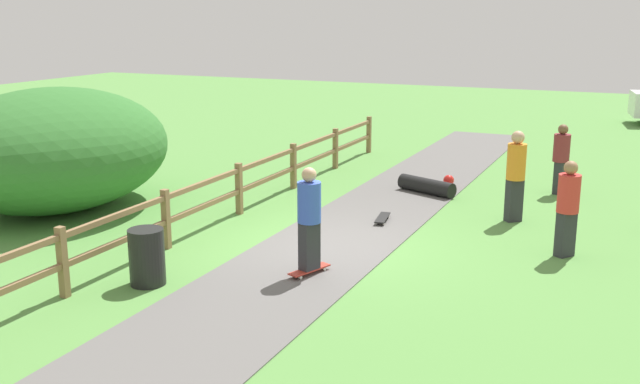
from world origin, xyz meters
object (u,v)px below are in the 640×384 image
(skateboard_loose, at_px, (382,218))
(bystander_red, at_px, (568,204))
(bystander_orange, at_px, (516,171))
(bush_large, at_px, (55,149))
(trash_bin, at_px, (147,257))
(skater_fallen, at_px, (428,185))
(skater_riding, at_px, (309,215))
(bystander_maroon, at_px, (561,156))

(skateboard_loose, distance_m, bystander_red, 3.80)
(bystander_red, relative_size, bystander_orange, 0.91)
(bush_large, relative_size, trash_bin, 5.92)
(skateboard_loose, height_order, bystander_red, bystander_red)
(skater_fallen, bearing_deg, bush_large, -146.38)
(bush_large, xyz_separation_m, trash_bin, (4.62, -2.96, -0.86))
(trash_bin, height_order, skateboard_loose, trash_bin)
(skater_riding, relative_size, skater_fallen, 1.18)
(bystander_maroon, height_order, bystander_red, bystander_red)
(bush_large, distance_m, bystander_maroon, 11.41)
(skater_riding, bearing_deg, bystander_orange, 62.04)
(bystander_maroon, distance_m, bystander_orange, 2.88)
(skater_fallen, bearing_deg, trash_bin, -107.13)
(skater_fallen, relative_size, bystander_red, 0.88)
(trash_bin, relative_size, skater_fallen, 0.60)
(bystander_orange, bearing_deg, bystander_maroon, 78.95)
(skateboard_loose, bearing_deg, bystander_red, -11.17)
(skater_fallen, relative_size, bystander_maroon, 0.91)
(trash_bin, relative_size, bystander_maroon, 0.55)
(bush_large, relative_size, bystander_maroon, 3.23)
(trash_bin, xyz_separation_m, skater_riding, (2.14, 1.43, 0.56))
(skater_fallen, bearing_deg, bystander_orange, -34.64)
(skateboard_loose, bearing_deg, bush_large, -164.31)
(skater_fallen, distance_m, bystander_orange, 2.86)
(bush_large, height_order, bystander_orange, bush_large)
(bystander_maroon, relative_size, bystander_orange, 0.88)
(skater_riding, height_order, bystander_red, skater_riding)
(bush_large, xyz_separation_m, skateboard_loose, (6.79, 1.91, -1.23))
(bush_large, height_order, bystander_red, bush_large)
(bystander_orange, bearing_deg, trash_bin, -127.23)
(trash_bin, bearing_deg, bystander_maroon, 59.89)
(skateboard_loose, xyz_separation_m, bystander_maroon, (2.97, 3.99, 0.82))
(bush_large, relative_size, skateboard_loose, 6.48)
(skater_riding, height_order, skater_fallen, skater_riding)
(skater_riding, distance_m, bystander_red, 4.57)
(trash_bin, xyz_separation_m, bystander_red, (5.81, 4.15, 0.49))
(skateboard_loose, height_order, bystander_orange, bystander_orange)
(skater_fallen, xyz_separation_m, bystander_orange, (2.25, -1.55, 0.84))
(trash_bin, distance_m, skater_fallen, 7.94)
(bystander_orange, bearing_deg, skater_fallen, 145.36)
(trash_bin, relative_size, bystander_red, 0.53)
(skater_riding, bearing_deg, bystander_red, 36.55)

